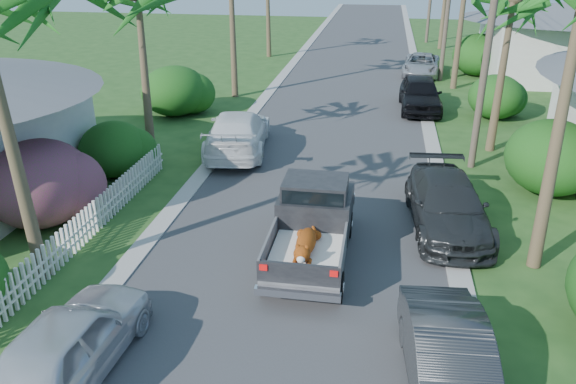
% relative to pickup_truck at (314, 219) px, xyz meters
% --- Properties ---
extents(road, '(8.00, 100.00, 0.02)m').
position_rel_pickup_truck_xyz_m(road, '(-0.45, 19.43, -1.00)').
color(road, '#38383A').
rests_on(road, ground).
extents(curb_left, '(0.60, 100.00, 0.06)m').
position_rel_pickup_truck_xyz_m(curb_left, '(-4.75, 19.43, -0.98)').
color(curb_left, '#A5A39E').
rests_on(curb_left, ground).
extents(curb_right, '(0.60, 100.00, 0.06)m').
position_rel_pickup_truck_xyz_m(curb_right, '(3.85, 19.43, -0.98)').
color(curb_right, '#A5A39E').
rests_on(curb_right, ground).
extents(pickup_truck, '(1.98, 5.12, 2.06)m').
position_rel_pickup_truck_xyz_m(pickup_truck, '(0.00, 0.00, 0.00)').
color(pickup_truck, black).
rests_on(pickup_truck, ground).
extents(parked_car_rn, '(1.85, 4.31, 1.38)m').
position_rel_pickup_truck_xyz_m(parked_car_rn, '(3.15, -4.81, -0.32)').
color(parked_car_rn, '#2C2E31').
rests_on(parked_car_rn, ground).
extents(parked_car_rm, '(2.51, 5.30, 1.49)m').
position_rel_pickup_truck_xyz_m(parked_car_rm, '(3.72, 2.09, -0.26)').
color(parked_car_rm, '#272A2C').
rests_on(parked_car_rm, ground).
extents(parked_car_rf, '(2.09, 4.95, 1.67)m').
position_rel_pickup_truck_xyz_m(parked_car_rf, '(3.54, 15.22, -0.17)').
color(parked_car_rf, black).
rests_on(parked_car_rf, ground).
extents(parked_car_rd, '(2.66, 4.96, 1.33)m').
position_rel_pickup_truck_xyz_m(parked_car_rd, '(4.02, 23.79, -0.35)').
color(parked_car_rd, '#AEB0B5').
rests_on(parked_car_rd, ground).
extents(parked_car_ln, '(1.94, 4.41, 1.48)m').
position_rel_pickup_truck_xyz_m(parked_car_ln, '(-4.05, -5.56, -0.27)').
color(parked_car_ln, silver).
rests_on(parked_car_ln, ground).
extents(parked_car_lf, '(3.04, 5.96, 1.66)m').
position_rel_pickup_truck_xyz_m(parked_car_lf, '(-4.05, 7.64, -0.18)').
color(parked_car_lf, white).
rests_on(parked_car_lf, ground).
extents(shrub_l_b, '(3.00, 3.30, 2.60)m').
position_rel_pickup_truck_xyz_m(shrub_l_b, '(-8.25, 0.43, 0.29)').
color(shrub_l_b, '#B3196F').
rests_on(shrub_l_b, ground).
extents(shrub_l_c, '(2.40, 2.64, 2.00)m').
position_rel_pickup_truck_xyz_m(shrub_l_c, '(-7.85, 4.43, -0.01)').
color(shrub_l_c, '#194413').
rests_on(shrub_l_c, ground).
extents(shrub_l_d, '(3.20, 3.52, 2.40)m').
position_rel_pickup_truck_xyz_m(shrub_l_d, '(-8.45, 12.43, 0.19)').
color(shrub_l_d, '#194413').
rests_on(shrub_l_d, ground).
extents(shrub_r_b, '(3.00, 3.30, 2.50)m').
position_rel_pickup_truck_xyz_m(shrub_r_b, '(7.35, 5.43, 0.24)').
color(shrub_r_b, '#194413').
rests_on(shrub_r_b, ground).
extents(shrub_r_c, '(2.60, 2.86, 2.10)m').
position_rel_pickup_truck_xyz_m(shrub_r_c, '(7.05, 14.43, 0.04)').
color(shrub_r_c, '#194413').
rests_on(shrub_r_c, ground).
extents(shrub_r_d, '(3.20, 3.52, 2.60)m').
position_rel_pickup_truck_xyz_m(shrub_r_d, '(7.55, 24.43, 0.29)').
color(shrub_r_d, '#194413').
rests_on(shrub_r_d, ground).
extents(picket_fence, '(0.10, 11.00, 1.00)m').
position_rel_pickup_truck_xyz_m(picket_fence, '(-6.45, -0.07, -0.51)').
color(picket_fence, white).
rests_on(picket_fence, ground).
extents(house_right_far, '(9.00, 8.00, 4.60)m').
position_rel_pickup_truck_xyz_m(house_right_far, '(12.55, 24.43, 1.11)').
color(house_right_far, silver).
rests_on(house_right_far, ground).
extents(utility_pole_b, '(1.60, 0.26, 9.00)m').
position_rel_pickup_truck_xyz_m(utility_pole_b, '(5.15, 7.43, 3.59)').
color(utility_pole_b, brown).
rests_on(utility_pole_b, ground).
extents(utility_pole_c, '(1.60, 0.26, 9.00)m').
position_rel_pickup_truck_xyz_m(utility_pole_c, '(5.15, 22.43, 3.59)').
color(utility_pole_c, brown).
rests_on(utility_pole_c, ground).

